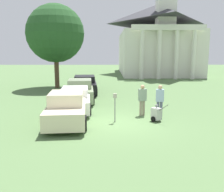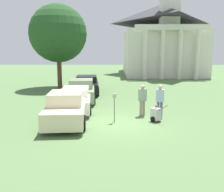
% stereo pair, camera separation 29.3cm
% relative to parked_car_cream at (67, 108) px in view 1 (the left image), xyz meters
% --- Properties ---
extents(ground_plane, '(120.00, 120.00, 0.00)m').
position_rel_parked_car_cream_xyz_m(ground_plane, '(2.58, -0.19, -0.71)').
color(ground_plane, '#517042').
extents(parked_car_cream, '(2.24, 4.79, 1.55)m').
position_rel_parked_car_cream_xyz_m(parked_car_cream, '(0.00, 0.00, 0.00)').
color(parked_car_cream, beige).
rests_on(parked_car_cream, ground_plane).
extents(parked_car_white, '(2.23, 5.36, 1.35)m').
position_rel_parked_car_cream_xyz_m(parked_car_white, '(-0.00, 3.02, -0.08)').
color(parked_car_white, silver).
rests_on(parked_car_white, ground_plane).
extents(parked_car_sage, '(2.27, 4.93, 1.57)m').
position_rel_parked_car_cream_xyz_m(parked_car_sage, '(-0.00, 5.69, 0.00)').
color(parked_car_sage, gray).
rests_on(parked_car_sage, ground_plane).
extents(parked_car_black, '(2.36, 5.30, 1.51)m').
position_rel_parked_car_cream_xyz_m(parked_car_black, '(-0.00, 9.15, 0.00)').
color(parked_car_black, black).
rests_on(parked_car_black, ground_plane).
extents(parking_meter, '(0.18, 0.09, 1.44)m').
position_rel_parked_car_cream_xyz_m(parking_meter, '(2.37, 0.06, 0.29)').
color(parking_meter, slate).
rests_on(parking_meter, ground_plane).
extents(person_worker, '(0.46, 0.31, 1.71)m').
position_rel_parked_car_cream_xyz_m(person_worker, '(3.91, 1.36, 0.26)').
color(person_worker, gray).
rests_on(person_worker, ground_plane).
extents(person_supervisor, '(0.45, 0.28, 1.74)m').
position_rel_parked_car_cream_xyz_m(person_supervisor, '(4.81, 1.06, 0.28)').
color(person_supervisor, '#515670').
rests_on(person_supervisor, ground_plane).
extents(equipment_cart, '(0.73, 0.92, 1.00)m').
position_rel_parked_car_cream_xyz_m(equipment_cart, '(4.47, 0.17, -0.33)').
color(equipment_cart, '#B2B2AD').
rests_on(equipment_cart, ground_plane).
extents(church, '(11.40, 18.77, 20.94)m').
position_rel_parked_car_cream_xyz_m(church, '(9.69, 29.64, 4.94)').
color(church, silver).
rests_on(church, ground_plane).
extents(shade_tree, '(5.52, 5.52, 8.00)m').
position_rel_parked_car_cream_xyz_m(shade_tree, '(-3.04, 12.47, 4.52)').
color(shade_tree, brown).
rests_on(shade_tree, ground_plane).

